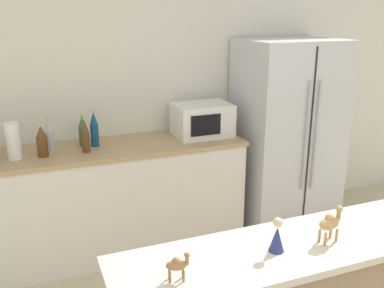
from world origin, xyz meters
TOP-DOWN VIEW (x-y plane):
  - wall_back at (0.00, 2.73)m, footprint 8.00×0.06m
  - back_counter at (-0.52, 2.40)m, footprint 2.17×0.63m
  - refrigerator at (1.10, 2.34)m, footprint 0.88×0.72m
  - paper_towel_roll at (-1.24, 2.34)m, footprint 0.10×0.10m
  - microwave at (0.28, 2.42)m, footprint 0.48×0.37m
  - back_bottle_0 at (-0.73, 2.49)m, footprint 0.07×0.07m
  - back_bottle_1 at (-0.99, 2.42)m, footprint 0.07×0.07m
  - back_bottle_2 at (-0.64, 2.44)m, footprint 0.07×0.07m
  - back_bottle_3 at (-0.73, 2.31)m, footprint 0.06×0.06m
  - back_bottle_4 at (-1.05, 2.33)m, footprint 0.08×0.08m
  - camel_figurine at (0.09, 0.47)m, footprint 0.13×0.08m
  - camel_figurine_second at (-0.65, 0.45)m, footprint 0.10×0.06m
  - wise_man_figurine_crimson at (-0.18, 0.49)m, footprint 0.07×0.07m

SIDE VIEW (x-z plane):
  - back_counter at x=-0.52m, z-range 0.00..0.94m
  - refrigerator at x=1.10m, z-range 0.00..1.75m
  - wise_man_figurine_crimson at x=-0.18m, z-range 0.98..1.14m
  - back_bottle_4 at x=-1.05m, z-range 0.93..1.18m
  - camel_figurine_second at x=-0.65m, z-range 1.00..1.12m
  - back_bottle_0 at x=-0.73m, z-range 0.93..1.19m
  - back_bottle_3 at x=-0.73m, z-range 0.93..1.20m
  - back_bottle_1 at x=-0.99m, z-range 0.93..1.20m
  - paper_towel_roll at x=-1.24m, z-range 0.94..1.22m
  - back_bottle_2 at x=-0.64m, z-range 0.93..1.22m
  - microwave at x=0.28m, z-range 0.94..1.22m
  - camel_figurine at x=0.09m, z-range 1.00..1.16m
  - wall_back at x=0.00m, z-range 0.00..2.55m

